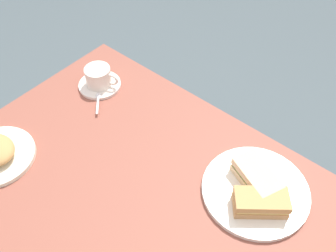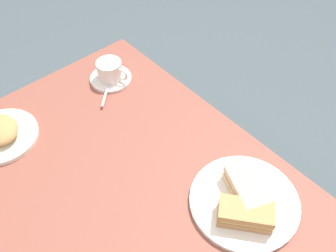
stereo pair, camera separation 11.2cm
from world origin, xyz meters
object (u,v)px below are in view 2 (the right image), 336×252
Objects in this scene: dining_table at (148,236)px; spoon at (106,92)px; coffee_saucer at (111,78)px; side_plate at (2,136)px; coffee_cup at (110,70)px; sandwich_front at (246,188)px; sandwich_back at (246,214)px; sandwich_plate at (244,201)px.

spoon is (-0.44, 0.18, 0.12)m from dining_table.
side_plate is at bearing -90.10° from coffee_saucer.
dining_table is at bearing -25.95° from coffee_cup.
sandwich_front is 1.05× the size of sandwich_back.
sandwich_plate and side_plate have the same top height.
coffee_cup reaches higher than dining_table.
side_plate is (-0.62, -0.40, -0.03)m from sandwich_front.
coffee_saucer is at bearing -158.53° from coffee_cup.
sandwich_plate is at bearing 129.90° from sandwich_back.
dining_table is 11.77× the size of coffee_cup.
dining_table is at bearing 18.24° from side_plate.
dining_table is 0.49m from spoon.
spoon is at bearing 157.46° from dining_table.
side_plate is at bearing -90.33° from coffee_cup.
dining_table is at bearing -134.08° from sandwich_back.
spoon is (0.05, -0.06, 0.01)m from coffee_saucer.
sandwich_front reaches higher than side_plate.
sandwich_plate is 0.04m from sandwich_front.
sandwich_back is 0.75m from side_plate.
coffee_cup is at bearing 179.46° from sandwich_front.
coffee_saucer is (-0.63, 0.02, -0.00)m from sandwich_plate.
sandwich_front is 0.74m from side_plate.
coffee_cup reaches higher than sandwich_plate.
sandwich_plate is 2.57× the size of coffee_cup.
spoon reaches higher than sandwich_plate.
sandwich_back is at bearing -0.50° from spoon.
spoon is at bearing 80.99° from side_plate.
sandwich_plate is 2.00× the size of coffee_saucer.
coffee_cup reaches higher than spoon.
sandwich_plate is 0.58m from spoon.
dining_table is 4.58× the size of sandwich_plate.
sandwich_front is (-0.01, 0.01, 0.03)m from sandwich_plate.
sandwich_plate is (0.14, 0.22, 0.12)m from dining_table.
coffee_cup is (-0.63, 0.02, 0.04)m from sandwich_plate.
sandwich_front is at bearing -0.54° from coffee_cup.
sandwich_front is (0.12, 0.23, 0.15)m from dining_table.
coffee_cup is 0.08m from spoon.
sandwich_plate is 1.86× the size of sandwich_front.
sandwich_front is 1.38× the size of coffee_cup.
side_plate is (-0.67, -0.34, -0.03)m from sandwich_back.
sandwich_back is at bearing -5.31° from coffee_saucer.
dining_table is 8.92× the size of sandwich_back.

